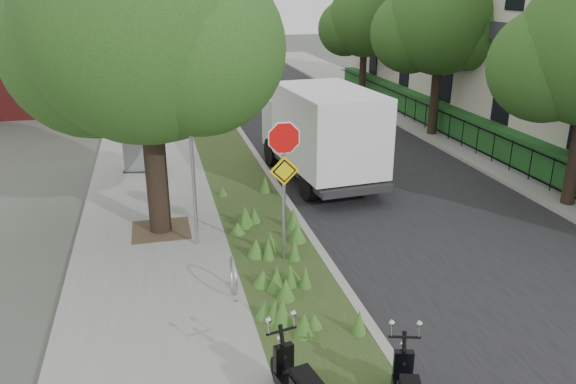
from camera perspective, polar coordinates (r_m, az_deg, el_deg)
name	(u,v)px	position (r m, az deg, el deg)	size (l,w,h in m)	color
ground	(353,268)	(12.41, 6.61, -7.72)	(120.00, 120.00, 0.00)	#4C5147
sidewalk_near	(148,153)	(21.04, -14.01, 3.84)	(3.50, 60.00, 0.12)	gray
verge	(224,148)	(21.18, -6.55, 4.43)	(2.00, 60.00, 0.12)	#29411C
kerb_near	(250,146)	(21.32, -3.88, 4.64)	(0.20, 60.00, 0.13)	#9E9991
road	(338,142)	(22.17, 5.10, 5.06)	(7.00, 60.00, 0.01)	black
kerb_far	(420,135)	(23.49, 13.27, 5.61)	(0.20, 60.00, 0.13)	#9E9991
footpath_far	(458,133)	(24.29, 16.87, 5.75)	(3.20, 60.00, 0.12)	gray
street_tree_main	(141,34)	(13.14, -14.75, 15.30)	(6.21, 5.54, 7.66)	black
bare_post	(192,162)	(12.61, -9.69, 3.02)	(0.08, 0.08, 4.00)	#A5A8AD
bike_hoop	(233,276)	(11.07, -5.58, -8.44)	(0.06, 0.78, 0.77)	#A5A8AD
sign_assembly	(284,163)	(11.65, -0.40, 2.93)	(0.94, 0.08, 3.22)	#A5A8AD
fence_far	(437,120)	(23.67, 14.91, 7.09)	(0.04, 24.00, 1.00)	black
hedge_far	(453,119)	(24.01, 16.40, 7.13)	(1.00, 24.00, 1.10)	#1B4D1C
terrace_houses	(543,29)	(25.51, 24.47, 14.87)	(7.40, 26.40, 8.20)	beige
brick_building	(34,18)	(32.75, -24.41, 15.80)	(9.40, 10.40, 8.30)	maroon
far_tree_b	(439,25)	(23.07, 15.11, 16.07)	(4.83, 4.31, 6.56)	black
far_tree_c	(364,23)	(30.36, 7.69, 16.63)	(4.37, 3.89, 5.93)	black
box_truck	(321,129)	(17.31, 3.41, 6.36)	(2.67, 5.75, 2.52)	#262628
utility_cabinet	(139,151)	(18.78, -14.91, 4.03)	(1.10, 0.83, 1.34)	#262628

